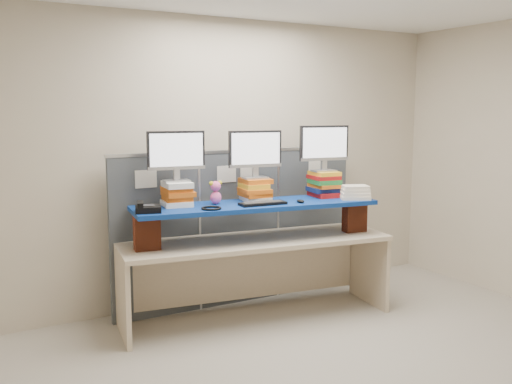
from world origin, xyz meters
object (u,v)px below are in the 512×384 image
monitor_center (255,151)px  keyboard (263,203)px  monitor_right (324,145)px  desk (256,255)px  blue_board (256,205)px  desk_phone (147,208)px  monitor_left (176,153)px

monitor_center → keyboard: (-0.05, -0.23, -0.44)m
monitor_center → monitor_right: 0.71m
desk → monitor_center: 0.95m
desk → blue_board: bearing=-172.2°
monitor_center → monitor_right: size_ratio=1.00×
desk → monitor_center: monitor_center is taller
monitor_center → desk_phone: 1.14m
blue_board → monitor_right: (0.75, 0.02, 0.51)m
desk → monitor_left: size_ratio=5.02×
desk → monitor_left: bearing=170.3°
keyboard → monitor_center: bearing=81.5°
monitor_left → desk_phone: (-0.33, -0.18, -0.43)m
monitor_left → keyboard: size_ratio=1.17×
desk → monitor_center: size_ratio=5.02×
monitor_left → monitor_center: monitor_left is taller
monitor_right → desk_phone: 1.82m
monitor_left → keyboard: monitor_left is taller
blue_board → monitor_center: (0.05, 0.11, 0.48)m
monitor_left → monitor_right: (1.43, -0.20, 0.03)m
blue_board → monitor_right: monitor_right is taller
keyboard → blue_board: bearing=95.9°
desk_phone → desk: bearing=14.7°
monitor_left → monitor_right: monitor_right is taller
desk → monitor_right: (0.75, 0.02, 0.98)m
monitor_left → monitor_right: size_ratio=1.00×
desk → blue_board: (-0.00, 0.00, 0.46)m
blue_board → desk_phone: (-1.01, 0.03, 0.05)m
monitor_center → desk_phone: (-1.06, -0.08, -0.42)m
blue_board → keyboard: keyboard is taller
blue_board → monitor_center: size_ratio=4.38×
blue_board → monitor_left: 0.85m
monitor_center → desk_phone: size_ratio=2.02×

